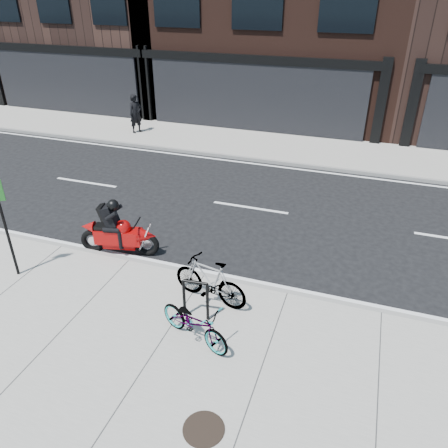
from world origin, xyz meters
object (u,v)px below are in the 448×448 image
at_px(bicycle_rear, 210,280).
at_px(motorcycle, 122,232).
at_px(pedestrian, 136,114).
at_px(manhole_cover, 204,429).
at_px(sign_post, 4,220).
at_px(bike_rack, 196,296).
at_px(bicycle_front, 195,322).

height_order(bicycle_rear, motorcycle, motorcycle).
height_order(motorcycle, pedestrian, pedestrian).
bearing_deg(manhole_cover, motorcycle, 132.64).
distance_m(bicycle_rear, sign_post, 4.77).
distance_m(motorcycle, sign_post, 2.70).
bearing_deg(motorcycle, bike_rack, -45.49).
bearing_deg(sign_post, bicycle_rear, -17.91).
bearing_deg(pedestrian, manhole_cover, -116.86).
bearing_deg(bicycle_front, motorcycle, 72.07).
distance_m(motorcycle, pedestrian, 10.09).
relative_size(bike_rack, bicycle_rear, 0.52).
bearing_deg(bike_rack, bicycle_front, -69.75).
height_order(pedestrian, sign_post, sign_post).
distance_m(pedestrian, manhole_cover, 15.64).
bearing_deg(bike_rack, sign_post, 179.48).
height_order(bicycle_rear, manhole_cover, bicycle_rear).
distance_m(bike_rack, bicycle_front, 0.65).
xyz_separation_m(bicycle_rear, sign_post, (-4.65, -0.57, 0.91)).
bearing_deg(bike_rack, bicycle_rear, 82.87).
height_order(bicycle_rear, sign_post, sign_post).
xyz_separation_m(bicycle_front, motorcycle, (-2.98, 2.42, 0.07)).
relative_size(motorcycle, pedestrian, 1.21).
relative_size(bike_rack, bicycle_front, 0.56).
height_order(bike_rack, bicycle_rear, bicycle_rear).
bearing_deg(bike_rack, motorcycle, 146.71).
bearing_deg(bike_rack, manhole_cover, -65.37).
bearing_deg(pedestrian, bike_rack, -115.29).
height_order(bike_rack, sign_post, sign_post).
xyz_separation_m(bike_rack, bicycle_front, (0.22, -0.61, -0.11)).
bearing_deg(manhole_cover, bike_rack, 114.63).
relative_size(motorcycle, manhole_cover, 3.11).
bearing_deg(sign_post, bike_rack, -25.42).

